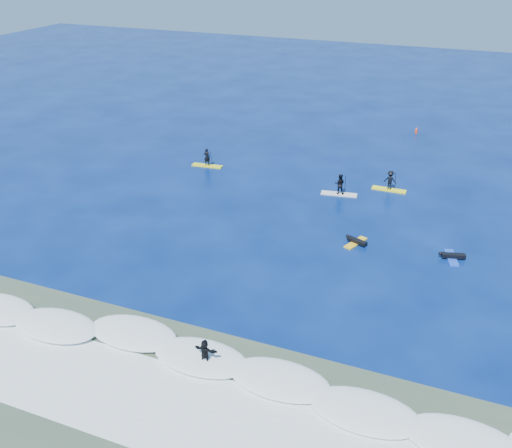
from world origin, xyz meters
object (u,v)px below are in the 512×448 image
at_px(sup_paddler_left, 207,160).
at_px(prone_paddler_near, 356,242).
at_px(sup_paddler_right, 390,182).
at_px(marker_buoy, 416,131).
at_px(prone_paddler_far, 452,257).
at_px(wave_surfer, 205,353).
at_px(sup_paddler_center, 340,186).

relative_size(sup_paddler_left, prone_paddler_near, 1.34).
bearing_deg(sup_paddler_right, marker_buoy, 90.45).
bearing_deg(prone_paddler_far, marker_buoy, -2.45).
distance_m(sup_paddler_right, prone_paddler_near, 9.58).
xyz_separation_m(sup_paddler_left, wave_surfer, (11.40, -23.20, 0.19)).
bearing_deg(sup_paddler_center, prone_paddler_near, -75.93).
relative_size(sup_paddler_center, prone_paddler_near, 1.40).
distance_m(sup_paddler_center, prone_paddler_far, 11.38).
xyz_separation_m(sup_paddler_left, sup_paddler_center, (12.22, -1.60, 0.14)).
height_order(sup_paddler_left, sup_paddler_center, sup_paddler_center).
bearing_deg(prone_paddler_near, sup_paddler_center, 43.80).
relative_size(sup_paddler_right, prone_paddler_near, 1.31).
bearing_deg(marker_buoy, sup_paddler_left, -133.88).
distance_m(wave_surfer, marker_buoy, 39.67).
relative_size(sup_paddler_center, wave_surfer, 1.52).
bearing_deg(wave_surfer, sup_paddler_center, 88.23).
relative_size(sup_paddler_left, wave_surfer, 1.45).
bearing_deg(prone_paddler_near, prone_paddler_far, -65.67).
bearing_deg(sup_paddler_right, prone_paddler_near, -92.44).
bearing_deg(prone_paddler_far, wave_surfer, 130.92).
bearing_deg(sup_paddler_left, prone_paddler_far, -27.67).
height_order(sup_paddler_right, prone_paddler_near, sup_paddler_right).
bearing_deg(sup_paddler_center, wave_surfer, -100.74).
relative_size(prone_paddler_near, marker_buoy, 3.29).
distance_m(sup_paddler_center, wave_surfer, 21.62).
xyz_separation_m(prone_paddler_near, wave_surfer, (-3.83, -14.37, 0.64)).
distance_m(sup_paddler_right, marker_buoy, 15.53).
bearing_deg(wave_surfer, marker_buoy, 84.29).
height_order(sup_paddler_center, marker_buoy, sup_paddler_center).
distance_m(prone_paddler_far, marker_buoy, 25.37).
relative_size(prone_paddler_far, wave_surfer, 1.15).
relative_size(sup_paddler_center, prone_paddler_far, 1.32).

